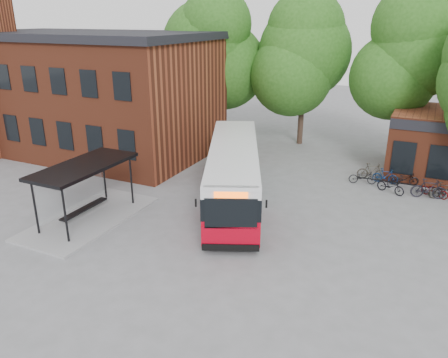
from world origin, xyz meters
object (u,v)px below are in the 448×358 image
at_px(bicycle_1, 372,171).
at_px(bicycle_7, 444,191).
at_px(bus_shelter, 87,192).
at_px(bicycle_2, 391,186).
at_px(bicycle_5, 429,189).
at_px(bicycle_3, 385,176).
at_px(bicycle_4, 405,179).
at_px(bicycle_6, 435,190).
at_px(bicycle_0, 363,177).
at_px(city_bus, 233,174).

relative_size(bicycle_1, bicycle_7, 1.07).
distance_m(bus_shelter, bicycle_7, 19.02).
bearing_deg(bicycle_2, bicycle_5, -62.15).
xyz_separation_m(bus_shelter, bicycle_3, (12.68, 11.63, -1.00)).
relative_size(bicycle_3, bicycle_5, 0.81).
bearing_deg(bicycle_7, bicycle_1, 48.24).
xyz_separation_m(bicycle_4, bicycle_5, (1.32, -1.59, 0.14)).
height_order(bicycle_1, bicycle_4, bicycle_1).
distance_m(bicycle_2, bicycle_5, 1.96).
relative_size(bicycle_1, bicycle_3, 1.17).
relative_size(bicycle_3, bicycle_7, 0.92).
xyz_separation_m(bicycle_4, bicycle_6, (1.64, -1.22, -0.02)).
relative_size(bicycle_0, bicycle_3, 1.09).
bearing_deg(bicycle_4, bicycle_2, 141.93).
distance_m(bicycle_3, bicycle_7, 3.42).
bearing_deg(bicycle_7, bicycle_5, 86.47).
xyz_separation_m(city_bus, bicycle_3, (7.23, 6.33, -1.08)).
bearing_deg(bicycle_1, bicycle_5, -131.79).
bearing_deg(bus_shelter, bicycle_2, 37.44).
xyz_separation_m(bicycle_3, bicycle_6, (2.74, -1.10, -0.05)).
relative_size(bicycle_1, bicycle_2, 1.05).
xyz_separation_m(bus_shelter, bicycle_1, (11.83, 11.94, -0.92)).
bearing_deg(city_bus, bicycle_0, 19.80).
xyz_separation_m(bicycle_0, bicycle_6, (3.96, -0.39, -0.03)).
xyz_separation_m(bus_shelter, bicycle_2, (13.14, 10.07, -1.01)).
xyz_separation_m(bicycle_0, bicycle_4, (2.31, 0.83, -0.01)).
xyz_separation_m(bicycle_0, bicycle_2, (1.68, -0.86, 0.01)).
relative_size(bicycle_2, bicycle_3, 1.11).
bearing_deg(bicycle_2, bicycle_4, 4.22).
distance_m(bicycle_0, bicycle_1, 1.08).
bearing_deg(city_bus, bicycle_6, 4.41).
bearing_deg(bicycle_6, bicycle_0, 108.16).
relative_size(bus_shelter, bicycle_3, 4.67).
relative_size(city_bus, bicycle_6, 7.99).
height_order(bicycle_0, bicycle_7, bicycle_7).
relative_size(bicycle_5, bicycle_6, 1.23).
xyz_separation_m(city_bus, bicycle_1, (6.38, 6.64, -1.01)).
bearing_deg(bicycle_6, bus_shelter, 148.14).
distance_m(bicycle_5, bicycle_7, 0.83).
relative_size(bus_shelter, bicycle_5, 3.77).
distance_m(bus_shelter, city_bus, 7.61).
relative_size(city_bus, bicycle_3, 8.05).
xyz_separation_m(bicycle_3, bicycle_7, (3.20, -1.21, 0.04)).
xyz_separation_m(bicycle_1, bicycle_5, (3.27, -1.77, 0.03)).
height_order(bicycle_2, bicycle_7, bicycle_7).
bearing_deg(bicycle_4, bicycle_6, -143.99).
relative_size(bicycle_0, bicycle_4, 1.03).
xyz_separation_m(bicycle_2, bicycle_6, (2.28, 0.47, -0.04)).
distance_m(bus_shelter, bicycle_6, 18.71).
height_order(bus_shelter, bicycle_4, bus_shelter).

